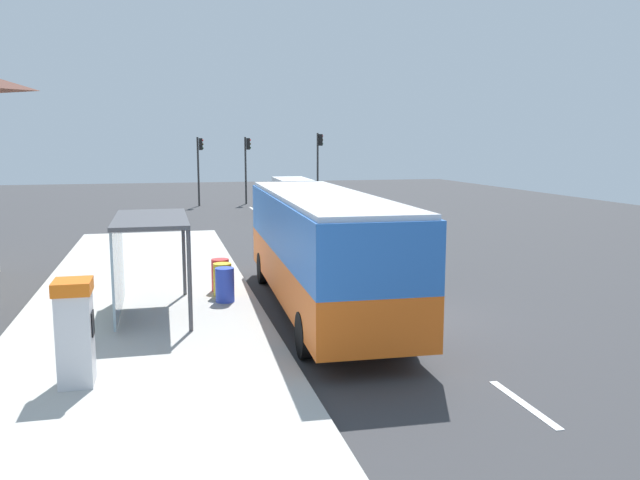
{
  "coord_description": "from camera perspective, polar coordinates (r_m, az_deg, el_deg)",
  "views": [
    {
      "loc": [
        -5.81,
        -15.72,
        4.56
      ],
      "look_at": [
        -1.0,
        4.0,
        1.5
      ],
      "focal_mm": 36.55,
      "sensor_mm": 36.0,
      "label": 1
    }
  ],
  "objects": [
    {
      "name": "sidewalk_platform",
      "position": [
        18.29,
        -15.21,
        -5.88
      ],
      "size": [
        6.2,
        30.0,
        0.18
      ],
      "primitive_type": "cube",
      "color": "beige",
      "rests_on": "ground"
    },
    {
      "name": "lane_stripe_seg_3",
      "position": [
        25.86,
        0.07,
        -1.57
      ],
      "size": [
        0.16,
        2.2,
        0.01
      ],
      "primitive_type": "cube",
      "color": "silver",
      "rests_on": "ground"
    },
    {
      "name": "recycling_bin_blue",
      "position": [
        18.21,
        -8.33,
        -3.91
      ],
      "size": [
        0.52,
        0.52,
        0.95
      ],
      "primitive_type": "cylinder",
      "color": "blue",
      "rests_on": "sidewalk_platform"
    },
    {
      "name": "ticket_machine",
      "position": [
        12.67,
        -20.65,
        -7.51
      ],
      "size": [
        0.66,
        0.76,
        1.94
      ],
      "color": "silver",
      "rests_on": "sidewalk_platform"
    },
    {
      "name": "recycling_bin_red",
      "position": [
        19.57,
        -8.72,
        -3.04
      ],
      "size": [
        0.52,
        0.52,
        0.95
      ],
      "primitive_type": "cylinder",
      "color": "red",
      "rests_on": "sidewalk_platform"
    },
    {
      "name": "bus",
      "position": [
        17.45,
        0.05,
        -0.39
      ],
      "size": [
        2.87,
        11.09,
        3.21
      ],
      "color": "orange",
      "rests_on": "ground"
    },
    {
      "name": "traffic_light_near_side",
      "position": [
        48.07,
        -0.09,
        7.25
      ],
      "size": [
        0.49,
        0.28,
        5.22
      ],
      "color": "#2D2D2D",
      "rests_on": "ground"
    },
    {
      "name": "lane_stripe_seg_4",
      "position": [
        30.67,
        -2.16,
        0.03
      ],
      "size": [
        0.16,
        2.2,
        0.01
      ],
      "primitive_type": "cube",
      "color": "silver",
      "rests_on": "ground"
    },
    {
      "name": "lane_stripe_seg_5",
      "position": [
        35.54,
        -3.77,
        1.19
      ],
      "size": [
        0.16,
        2.2,
        0.01
      ],
      "primitive_type": "cube",
      "color": "silver",
      "rests_on": "ground"
    },
    {
      "name": "lane_stripe_seg_7",
      "position": [
        45.36,
        -5.96,
        2.76
      ],
      "size": [
        0.16,
        2.2,
        0.01
      ],
      "primitive_type": "cube",
      "color": "silver",
      "rests_on": "ground"
    },
    {
      "name": "lane_stripe_seg_0",
      "position": [
        12.33,
        17.4,
        -13.51
      ],
      "size": [
        0.16,
        2.2,
        0.01
      ],
      "primitive_type": "cube",
      "color": "silver",
      "rests_on": "ground"
    },
    {
      "name": "ground_plane",
      "position": [
        30.63,
        -2.61,
        -0.04
      ],
      "size": [
        56.0,
        92.0,
        0.04
      ],
      "primitive_type": "cube",
      "color": "#38383A"
    },
    {
      "name": "lane_stripe_seg_2",
      "position": [
        21.13,
        3.3,
        -3.89
      ],
      "size": [
        0.16,
        2.2,
        0.01
      ],
      "primitive_type": "cube",
      "color": "silver",
      "rests_on": "ground"
    },
    {
      "name": "white_van",
      "position": [
        41.05,
        -2.41,
        4.07
      ],
      "size": [
        2.22,
        5.28,
        2.3
      ],
      "color": "white",
      "rests_on": "ground"
    },
    {
      "name": "traffic_light_median",
      "position": [
        48.72,
        -6.42,
        7.01
      ],
      "size": [
        0.49,
        0.28,
        4.93
      ],
      "color": "#2D2D2D",
      "rests_on": "ground"
    },
    {
      "name": "lane_stripe_seg_1",
      "position": [
        16.56,
        8.4,
        -7.49
      ],
      "size": [
        0.16,
        2.2,
        0.01
      ],
      "primitive_type": "cube",
      "color": "silver",
      "rests_on": "ground"
    },
    {
      "name": "lane_stripe_seg_6",
      "position": [
        40.44,
        -5.0,
        2.07
      ],
      "size": [
        0.16,
        2.2,
        0.01
      ],
      "primitive_type": "cube",
      "color": "silver",
      "rests_on": "ground"
    },
    {
      "name": "bus_shelter",
      "position": [
        17.13,
        -15.57,
        -0.01
      ],
      "size": [
        1.8,
        4.0,
        2.5
      ],
      "color": "#4C4C51",
      "rests_on": "sidewalk_platform"
    },
    {
      "name": "recycling_bin_yellow",
      "position": [
        18.89,
        -8.53,
        -3.46
      ],
      "size": [
        0.52,
        0.52,
        0.95
      ],
      "primitive_type": "cylinder",
      "color": "yellow",
      "rests_on": "sidewalk_platform"
    },
    {
      "name": "traffic_light_far_side",
      "position": [
        47.6,
        -10.51,
        6.88
      ],
      "size": [
        0.49,
        0.28,
        4.91
      ],
      "color": "#2D2D2D",
      "rests_on": "ground"
    },
    {
      "name": "sedan_near",
      "position": [
        46.21,
        -3.55,
        3.87
      ],
      "size": [
        1.99,
        4.47,
        1.52
      ],
      "color": "#B7B7BC",
      "rests_on": "ground"
    }
  ]
}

